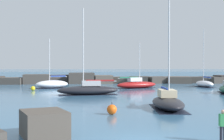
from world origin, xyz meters
name	(u,v)px	position (x,y,z in m)	size (l,w,h in m)	color
open_sea_beyond	(93,75)	(0.00, 109.54, 0.00)	(400.00, 116.00, 0.01)	#2D5B7F
breakwater_jetty	(109,79)	(1.85, 49.47, 0.92)	(70.82, 6.74, 2.59)	#4C443D
foreground_rocks	(42,134)	(-4.68, -0.61, 0.64)	(16.72, 8.04, 1.35)	#4C443D
sailboat_moored_0	(88,90)	(-2.48, 24.51, 0.67)	(7.90, 3.12, 10.80)	black
sailboat_moored_1	(136,84)	(5.34, 35.09, 0.65)	(7.40, 4.52, 7.44)	maroon
sailboat_moored_4	(52,84)	(-8.26, 36.42, 0.67)	(5.85, 4.28, 8.02)	white
sailboat_moored_5	(168,102)	(4.16, 11.35, 0.60)	(2.92, 6.82, 10.79)	black
sailboat_moored_8	(204,84)	(17.48, 37.33, 0.58)	(2.29, 5.66, 10.06)	white
mooring_buoy_orange_near	(112,110)	(-0.82, 8.67, 0.38)	(0.75, 0.75, 0.95)	#EA5914
mooring_buoy_far_side	(33,88)	(-10.54, 31.90, 0.32)	(0.64, 0.64, 0.84)	yellow
person_on_rocks	(223,124)	(3.86, -0.05, 0.85)	(0.36, 0.22, 1.55)	#282833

